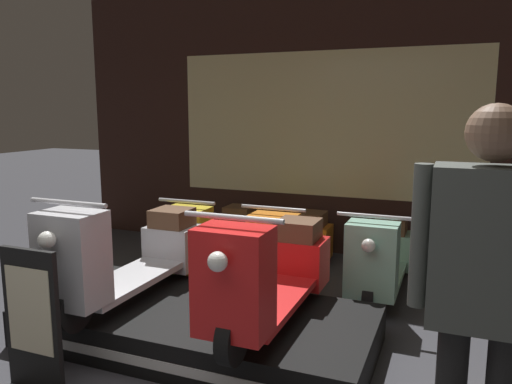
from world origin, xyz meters
TOP-DOWN VIEW (x-y plane):
  - shop_wall_back at (0.00, 3.83)m, footprint 6.59×0.09m
  - display_platform at (-0.24, 1.09)m, footprint 2.58×1.20m
  - scooter_display_left at (-0.82, 1.06)m, footprint 0.60×1.69m
  - scooter_display_right at (0.34, 1.06)m, footprint 0.60×1.69m
  - scooter_backrow_0 at (-0.88, 2.67)m, footprint 0.60×1.69m
  - scooter_backrow_1 at (-0.00, 2.67)m, footprint 0.60×1.69m
  - scooter_backrow_2 at (0.88, 2.67)m, footprint 0.60×1.69m
  - person_right_browsing at (1.61, 0.15)m, footprint 0.60×0.24m
  - price_sign_board at (-0.88, 0.16)m, footprint 0.42×0.04m

SIDE VIEW (x-z plane):
  - display_platform at x=-0.24m, z-range 0.00..0.28m
  - scooter_backrow_0 at x=-0.88m, z-range -0.09..0.79m
  - scooter_backrow_1 at x=0.00m, z-range -0.09..0.79m
  - scooter_backrow_2 at x=0.88m, z-range -0.09..0.79m
  - price_sign_board at x=-0.88m, z-range 0.01..0.91m
  - scooter_display_left at x=-0.82m, z-range 0.19..1.07m
  - scooter_display_right at x=0.34m, z-range 0.19..1.07m
  - person_right_browsing at x=1.61m, z-range 0.17..1.93m
  - shop_wall_back at x=0.00m, z-range 0.00..3.20m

